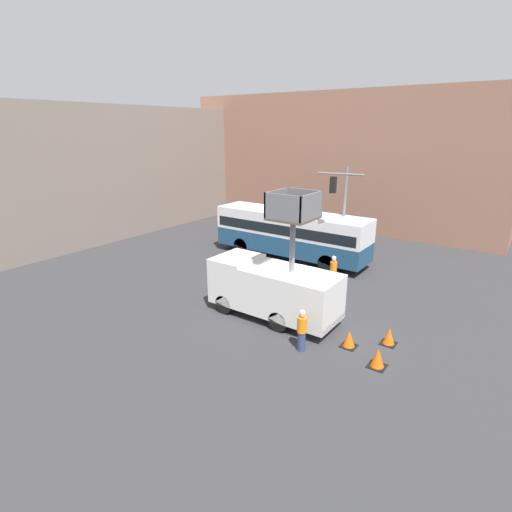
{
  "coord_description": "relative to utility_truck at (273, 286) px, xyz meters",
  "views": [
    {
      "loc": [
        -15.05,
        -8.66,
        8.46
      ],
      "look_at": [
        -0.85,
        1.46,
        2.81
      ],
      "focal_mm": 28.0,
      "sensor_mm": 36.0,
      "label": 1
    }
  ],
  "objects": [
    {
      "name": "utility_truck",
      "position": [
        0.0,
        0.0,
        0.0
      ],
      "size": [
        2.28,
        6.07,
        5.95
      ],
      "color": "silver",
      "rests_on": "ground_plane"
    },
    {
      "name": "building_backdrop_side",
      "position": [
        22.13,
        5.98,
        4.12
      ],
      "size": [
        10.0,
        28.0,
        11.3
      ],
      "color": "#936651",
      "rests_on": "ground_plane"
    },
    {
      "name": "road_worker_directing",
      "position": [
        4.92,
        -0.7,
        -0.61
      ],
      "size": [
        0.38,
        0.38,
        1.84
      ],
      "rotation": [
        0.0,
        0.0,
        3.33
      ],
      "color": "navy",
      "rests_on": "ground_plane"
    },
    {
      "name": "city_bus",
      "position": [
        8.03,
        3.87,
        0.34
      ],
      "size": [
        2.56,
        10.54,
        3.16
      ],
      "rotation": [
        0.0,
        0.0,
        1.39
      ],
      "color": "navy",
      "rests_on": "ground_plane"
    },
    {
      "name": "building_backdrop_far",
      "position": [
        0.85,
        21.99,
        3.5
      ],
      "size": [
        44.0,
        10.0,
        10.06
      ],
      "color": "gray",
      "rests_on": "ground_plane"
    },
    {
      "name": "traffic_cone_far_side",
      "position": [
        0.7,
        -5.18,
        -1.2
      ],
      "size": [
        0.61,
        0.61,
        0.7
      ],
      "color": "black",
      "rests_on": "ground_plane"
    },
    {
      "name": "traffic_light_pole",
      "position": [
        8.01,
        0.47,
        2.6
      ],
      "size": [
        2.99,
        2.74,
        6.18
      ],
      "color": "slate",
      "rests_on": "ground_plane"
    },
    {
      "name": "traffic_cone_near_truck",
      "position": [
        -0.44,
        -3.94,
        -1.2
      ],
      "size": [
        0.62,
        0.62,
        0.7
      ],
      "color": "black",
      "rests_on": "ground_plane"
    },
    {
      "name": "road_worker_near_truck",
      "position": [
        -1.8,
        -2.51,
        -0.66
      ],
      "size": [
        0.38,
        0.38,
        1.76
      ],
      "rotation": [
        0.0,
        0.0,
        3.49
      ],
      "color": "navy",
      "rests_on": "ground_plane"
    },
    {
      "name": "ground_plane",
      "position": [
        0.85,
        -0.49,
        -1.53
      ],
      "size": [
        120.0,
        120.0,
        0.0
      ],
      "primitive_type": "plane",
      "color": "#333335"
    },
    {
      "name": "traffic_cone_mid_road",
      "position": [
        -1.17,
        -5.37,
        -1.18
      ],
      "size": [
        0.65,
        0.65,
        0.74
      ],
      "color": "black",
      "rests_on": "ground_plane"
    }
  ]
}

